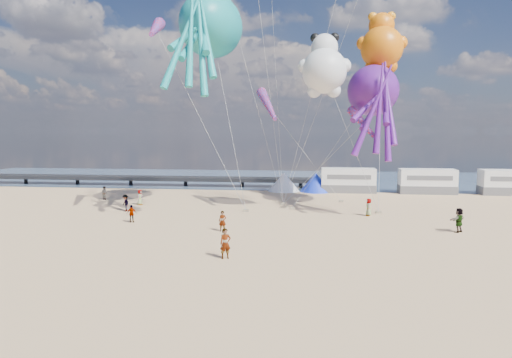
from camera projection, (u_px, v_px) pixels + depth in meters
name	position (u px, v px, depth m)	size (l,w,h in m)	color
ground	(271.00, 321.00, 18.27)	(120.00, 120.00, 0.00)	#DCB17E
water	(302.00, 179.00, 72.55)	(120.00, 120.00, 0.00)	#374E69
pier	(104.00, 178.00, 65.03)	(60.00, 3.00, 0.50)	black
motorhome_0	(348.00, 180.00, 56.86)	(6.60, 2.50, 3.00)	silver
motorhome_1	(427.00, 181.00, 55.69)	(6.60, 2.50, 3.00)	silver
motorhome_2	(509.00, 182.00, 54.52)	(6.60, 2.50, 3.00)	silver
tent_white	(284.00, 182.00, 57.87)	(4.00, 4.00, 2.40)	white
tent_blue	(316.00, 182.00, 57.38)	(4.00, 4.00, 2.40)	#1933CC
standing_person	(225.00, 244.00, 27.21)	(0.67, 0.44, 1.83)	tan
beachgoer_0	(369.00, 207.00, 40.97)	(0.58, 0.38, 1.58)	#7F6659
beachgoer_1	(104.00, 193.00, 50.81)	(0.72, 0.47, 1.48)	#7F6659
beachgoer_2	(125.00, 203.00, 43.32)	(0.78, 0.61, 1.61)	#7F6659
beachgoer_3	(132.00, 214.00, 38.00)	(0.96, 0.55, 1.49)	#7F6659
beachgoer_4	(459.00, 220.00, 34.30)	(1.09, 0.45, 1.86)	#7F6659
beachgoer_5	(223.00, 221.00, 34.67)	(1.45, 0.46, 1.56)	#7F6659
beachgoer_6	(140.00, 197.00, 47.11)	(0.58, 0.38, 1.59)	#7F6659
sandbag_a	(246.00, 211.00, 43.17)	(0.50, 0.35, 0.22)	gray
sandbag_b	(292.00, 208.00, 44.53)	(0.50, 0.35, 0.22)	gray
sandbag_c	(378.00, 212.00, 42.27)	(0.50, 0.35, 0.22)	gray
sandbag_d	(341.00, 201.00, 48.97)	(0.50, 0.35, 0.22)	gray
sandbag_e	(283.00, 204.00, 46.83)	(0.50, 0.35, 0.22)	gray
kite_octopus_teal	(211.00, 26.00, 42.92)	(4.68, 10.92, 12.48)	teal
kite_octopus_purple	(373.00, 91.00, 44.73)	(4.30, 10.04, 11.47)	#55187D
kite_panda	(324.00, 71.00, 40.61)	(4.86, 4.57, 6.86)	silver
kite_teddy_orange	(382.00, 48.00, 46.09)	(5.20, 4.89, 7.34)	orange
windsock_left	(156.00, 29.00, 39.24)	(1.10, 6.51, 6.51)	red
windsock_mid	(268.00, 105.00, 43.41)	(1.00, 6.76, 6.76)	red
windsock_right	(363.00, 124.00, 41.43)	(0.90, 5.70, 5.70)	red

